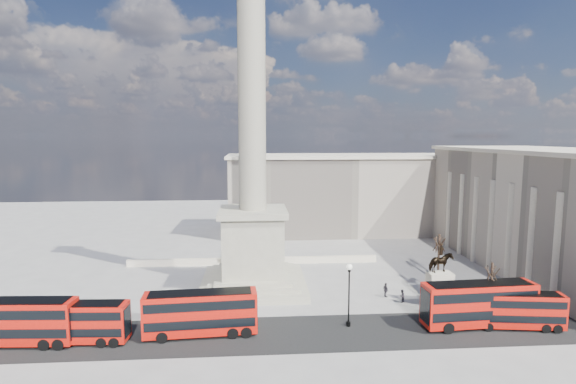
{
  "coord_description": "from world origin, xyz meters",
  "views": [
    {
      "loc": [
        0.41,
        -54.51,
        20.46
      ],
      "look_at": [
        4.48,
        1.78,
        13.45
      ],
      "focal_mm": 28.0,
      "sensor_mm": 36.0,
      "label": 1
    }
  ],
  "objects_px": {
    "victorian_lamp": "(349,290)",
    "nelsons_column": "(253,193)",
    "red_bus_b": "(202,313)",
    "equestrian_statue": "(440,283)",
    "red_bus_e": "(17,321)",
    "pedestrian_crossing": "(386,290)",
    "pedestrian_walking": "(427,306)",
    "red_bus_a": "(77,322)",
    "red_bus_d": "(479,304)",
    "red_bus_c": "(517,310)",
    "pedestrian_standing": "(402,296)"
  },
  "relations": [
    {
      "from": "red_bus_a",
      "to": "victorian_lamp",
      "type": "relative_size",
      "value": 1.49
    },
    {
      "from": "pedestrian_crossing",
      "to": "pedestrian_walking",
      "type": "bearing_deg",
      "value": -164.99
    },
    {
      "from": "pedestrian_crossing",
      "to": "equestrian_statue",
      "type": "bearing_deg",
      "value": -131.78
    },
    {
      "from": "equestrian_statue",
      "to": "pedestrian_standing",
      "type": "distance_m",
      "value": 4.83
    },
    {
      "from": "red_bus_b",
      "to": "equestrian_statue",
      "type": "distance_m",
      "value": 28.87
    },
    {
      "from": "red_bus_b",
      "to": "red_bus_e",
      "type": "height_order",
      "value": "red_bus_b"
    },
    {
      "from": "nelsons_column",
      "to": "victorian_lamp",
      "type": "relative_size",
      "value": 7.21
    },
    {
      "from": "red_bus_e",
      "to": "nelsons_column",
      "type": "bearing_deg",
      "value": 37.4
    },
    {
      "from": "red_bus_a",
      "to": "pedestrian_standing",
      "type": "bearing_deg",
      "value": 16.57
    },
    {
      "from": "victorian_lamp",
      "to": "nelsons_column",
      "type": "bearing_deg",
      "value": 127.14
    },
    {
      "from": "red_bus_e",
      "to": "pedestrian_walking",
      "type": "height_order",
      "value": "red_bus_e"
    },
    {
      "from": "red_bus_b",
      "to": "pedestrian_crossing",
      "type": "relative_size",
      "value": 6.24
    },
    {
      "from": "red_bus_a",
      "to": "pedestrian_crossing",
      "type": "height_order",
      "value": "red_bus_a"
    },
    {
      "from": "red_bus_e",
      "to": "pedestrian_standing",
      "type": "xyz_separation_m",
      "value": [
        41.44,
        8.49,
        -1.59
      ]
    },
    {
      "from": "victorian_lamp",
      "to": "red_bus_e",
      "type": "bearing_deg",
      "value": -176.61
    },
    {
      "from": "red_bus_b",
      "to": "red_bus_c",
      "type": "relative_size",
      "value": 1.18
    },
    {
      "from": "red_bus_b",
      "to": "red_bus_d",
      "type": "xyz_separation_m",
      "value": [
        29.56,
        -0.0,
        0.14
      ]
    },
    {
      "from": "pedestrian_crossing",
      "to": "pedestrian_standing",
      "type": "bearing_deg",
      "value": -159.4
    },
    {
      "from": "red_bus_b",
      "to": "pedestrian_standing",
      "type": "bearing_deg",
      "value": 14.05
    },
    {
      "from": "red_bus_c",
      "to": "pedestrian_standing",
      "type": "relative_size",
      "value": 6.03
    },
    {
      "from": "nelsons_column",
      "to": "red_bus_a",
      "type": "height_order",
      "value": "nelsons_column"
    },
    {
      "from": "red_bus_b",
      "to": "pedestrian_walking",
      "type": "bearing_deg",
      "value": 5.55
    },
    {
      "from": "red_bus_e",
      "to": "pedestrian_crossing",
      "type": "relative_size",
      "value": 6.15
    },
    {
      "from": "victorian_lamp",
      "to": "pedestrian_standing",
      "type": "xyz_separation_m",
      "value": [
        8.06,
        6.51,
        -3.25
      ]
    },
    {
      "from": "red_bus_a",
      "to": "red_bus_d",
      "type": "height_order",
      "value": "red_bus_d"
    },
    {
      "from": "nelsons_column",
      "to": "pedestrian_crossing",
      "type": "distance_m",
      "value": 21.33
    },
    {
      "from": "pedestrian_standing",
      "to": "red_bus_e",
      "type": "bearing_deg",
      "value": -26.92
    },
    {
      "from": "red_bus_a",
      "to": "victorian_lamp",
      "type": "distance_m",
      "value": 27.9
    },
    {
      "from": "red_bus_c",
      "to": "red_bus_e",
      "type": "height_order",
      "value": "red_bus_e"
    },
    {
      "from": "red_bus_c",
      "to": "pedestrian_standing",
      "type": "distance_m",
      "value": 12.89
    },
    {
      "from": "red_bus_d",
      "to": "red_bus_c",
      "type": "bearing_deg",
      "value": -13.05
    },
    {
      "from": "nelsons_column",
      "to": "pedestrian_standing",
      "type": "xyz_separation_m",
      "value": [
        18.36,
        -7.1,
        -12.1
      ]
    },
    {
      "from": "equestrian_statue",
      "to": "pedestrian_crossing",
      "type": "relative_size",
      "value": 4.09
    },
    {
      "from": "red_bus_b",
      "to": "victorian_lamp",
      "type": "height_order",
      "value": "victorian_lamp"
    },
    {
      "from": "red_bus_a",
      "to": "red_bus_d",
      "type": "xyz_separation_m",
      "value": [
        41.74,
        0.8,
        0.41
      ]
    },
    {
      "from": "red_bus_c",
      "to": "victorian_lamp",
      "type": "relative_size",
      "value": 1.43
    },
    {
      "from": "victorian_lamp",
      "to": "red_bus_b",
      "type": "bearing_deg",
      "value": -175.73
    },
    {
      "from": "red_bus_a",
      "to": "pedestrian_crossing",
      "type": "distance_m",
      "value": 35.91
    },
    {
      "from": "pedestrian_standing",
      "to": "pedestrian_crossing",
      "type": "xyz_separation_m",
      "value": [
        -1.48,
        1.95,
        0.12
      ]
    },
    {
      "from": "pedestrian_crossing",
      "to": "red_bus_e",
      "type": "bearing_deg",
      "value": 88.02
    },
    {
      "from": "red_bus_d",
      "to": "pedestrian_standing",
      "type": "bearing_deg",
      "value": 124.45
    },
    {
      "from": "red_bus_c",
      "to": "pedestrian_standing",
      "type": "height_order",
      "value": "red_bus_c"
    },
    {
      "from": "red_bus_d",
      "to": "equestrian_statue",
      "type": "distance_m",
      "value": 7.02
    },
    {
      "from": "red_bus_b",
      "to": "pedestrian_standing",
      "type": "height_order",
      "value": "red_bus_b"
    },
    {
      "from": "red_bus_a",
      "to": "red_bus_e",
      "type": "height_order",
      "value": "red_bus_e"
    },
    {
      "from": "equestrian_statue",
      "to": "pedestrian_walking",
      "type": "height_order",
      "value": "equestrian_statue"
    },
    {
      "from": "red_bus_c",
      "to": "pedestrian_standing",
      "type": "bearing_deg",
      "value": 147.18
    },
    {
      "from": "pedestrian_crossing",
      "to": "red_bus_c",
      "type": "bearing_deg",
      "value": -149.12
    },
    {
      "from": "red_bus_d",
      "to": "victorian_lamp",
      "type": "relative_size",
      "value": 1.77
    },
    {
      "from": "victorian_lamp",
      "to": "pedestrian_walking",
      "type": "distance_m",
      "value": 10.87
    }
  ]
}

